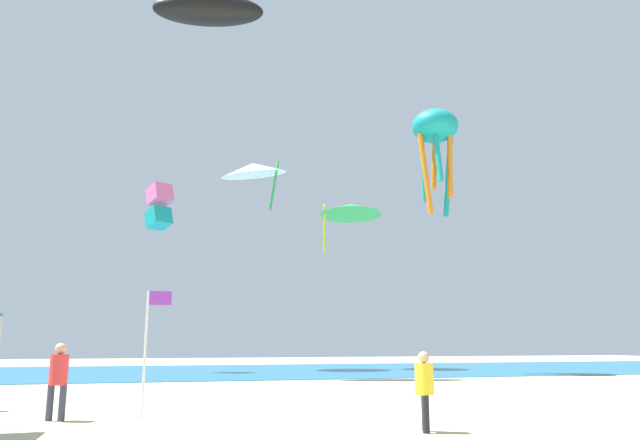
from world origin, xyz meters
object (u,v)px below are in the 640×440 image
person_near_tent (424,384)px  person_leftmost (58,375)px  kite_inflatable_black (208,10)px  kite_delta_green (351,210)px  kite_octopus_teal (435,132)px  kite_delta_white (253,169)px  banner_flag (149,339)px  kite_box_pink (159,206)px

person_near_tent → person_leftmost: bearing=84.5°
kite_inflatable_black → kite_delta_green: (10.82, 7.36, -9.71)m
kite_inflatable_black → kite_delta_green: bearing=-136.1°
kite_delta_green → kite_octopus_teal: bearing=-49.5°
kite_delta_white → kite_octopus_teal: size_ratio=0.96×
banner_flag → kite_octopus_teal: kite_octopus_teal is taller
banner_flag → kite_inflatable_black: (2.00, 16.58, 18.78)m
kite_delta_white → kite_delta_green: kite_delta_white is taller
banner_flag → kite_octopus_teal: size_ratio=0.46×
kite_delta_white → banner_flag: bearing=127.6°
person_near_tent → person_leftmost: size_ratio=0.91×
kite_delta_green → banner_flag: bearing=-104.9°
banner_flag → kite_box_pink: 24.30m
person_near_tent → kite_delta_white: bearing=20.4°
kite_inflatable_black → kite_delta_green: 16.29m
kite_box_pink → kite_octopus_teal: bearing=-49.1°
person_near_tent → kite_octopus_teal: bearing=-6.0°
kite_octopus_teal → kite_delta_white: bearing=-108.0°
kite_box_pink → kite_delta_green: kite_box_pink is taller
person_near_tent → kite_inflatable_black: size_ratio=0.25×
person_leftmost → kite_inflatable_black: 25.93m
banner_flag → kite_box_pink: bearing=90.6°
kite_octopus_teal → person_near_tent: bearing=-9.3°
kite_delta_white → kite_box_pink: 7.26m
person_near_tent → kite_octopus_teal: 27.16m
banner_flag → kite_delta_white: 27.86m
person_near_tent → kite_octopus_teal: size_ratio=0.24×
kite_delta_white → kite_delta_green: (6.88, -0.64, -2.64)m
person_leftmost → kite_box_pink: bearing=-70.4°
kite_inflatable_black → kite_delta_white: bearing=-106.5°
banner_flag → kite_box_pink: size_ratio=1.06×
kite_delta_green → kite_delta_white: bearing=-172.0°
kite_delta_white → kite_box_pink: (-6.18, -1.75, -3.39)m
kite_delta_white → kite_inflatable_black: 11.38m
kite_octopus_teal → person_leftmost: bearing=-29.5°
banner_flag → kite_delta_white: (5.94, 24.57, 11.71)m
person_near_tent → kite_box_pink: 28.74m
person_leftmost → kite_octopus_teal: bearing=-112.9°
kite_delta_white → kite_inflatable_black: kite_inflatable_black is taller
banner_flag → kite_delta_white: kite_delta_white is taller
person_near_tent → kite_octopus_teal: (10.57, 20.88, 13.77)m
kite_octopus_teal → banner_flag: bearing=-25.9°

